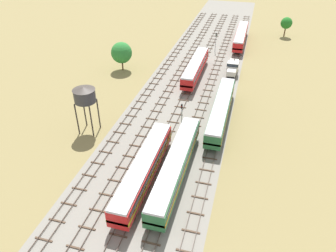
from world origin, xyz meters
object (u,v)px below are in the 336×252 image
Objects in this scene: passenger_coach_centre_right_farther at (241,36)px; signal_post_nearest at (182,114)px; diesel_railcar_centre_left_nearest at (144,168)px; passenger_coach_centre_right_mid at (221,109)px; diesel_railcar_centre_left_midfar at (195,67)px; signal_post_near at (216,40)px; passenger_coach_centre_near at (176,165)px; shunter_loco_centre_right_far at (233,67)px; water_tower at (84,95)px.

signal_post_nearest is at bearing -97.23° from passenger_coach_centre_right_farther.
diesel_railcar_centre_left_nearest is 14.92m from signal_post_nearest.
diesel_railcar_centre_left_nearest and passenger_coach_centre_right_mid have the same top height.
diesel_railcar_centre_left_midfar is 3.68× the size of signal_post_near.
passenger_coach_centre_near is at bearing -83.23° from diesel_railcar_centre_left_midfar.
passenger_coach_centre_right_mid is 8.32m from signal_post_nearest.
passenger_coach_centre_right_mid reaches higher than shunter_loco_centre_right_far.
water_tower is at bearing -164.50° from signal_post_nearest.
signal_post_nearest reaches higher than passenger_coach_centre_near.
diesel_railcar_centre_left_midfar is 18.84m from signal_post_near.
passenger_coach_centre_right_farther is (8.61, 65.61, 0.02)m from diesel_railcar_centre_left_nearest.
passenger_coach_centre_near is at bearing 25.04° from diesel_railcar_centre_left_nearest.
signal_post_near is at bearing 87.84° from diesel_railcar_centre_left_nearest.
signal_post_near is (-6.46, 14.67, 1.52)m from shunter_loco_centre_right_far.
diesel_railcar_centre_left_midfar is 0.93× the size of passenger_coach_centre_right_farther.
signal_post_near reaches higher than diesel_railcar_centre_left_nearest.
water_tower is 49.65m from signal_post_near.
signal_post_nearest is at bearing -141.39° from passenger_coach_centre_right_mid.
diesel_railcar_centre_left_nearest is at bearing -97.47° from passenger_coach_centre_right_farther.
diesel_railcar_centre_left_nearest is 3.60× the size of signal_post_nearest.
water_tower is (-14.13, -28.06, 4.80)m from diesel_railcar_centre_left_midfar.
signal_post_nearest is 1.02× the size of signal_post_near.
diesel_railcar_centre_left_nearest is at bearing -98.31° from signal_post_nearest.
diesel_railcar_centre_left_midfar is at bearing 63.28° from water_tower.
shunter_loco_centre_right_far is (8.61, 4.02, -0.59)m from diesel_railcar_centre_left_midfar.
passenger_coach_centre_near is 63.74m from passenger_coach_centre_right_farther.
passenger_coach_centre_near is 1.00× the size of passenger_coach_centre_right_farther.
passenger_coach_centre_near is 55.00m from signal_post_near.
passenger_coach_centre_near is 36.51m from diesel_railcar_centre_left_midfar.
passenger_coach_centre_near is 40.51m from shunter_loco_centre_right_far.
passenger_coach_centre_right_farther is (4.30, 63.60, 0.00)m from passenger_coach_centre_near.
shunter_loco_centre_right_far is 16.10m from signal_post_near.
signal_post_near is at bearing 113.75° from shunter_loco_centre_right_far.
diesel_railcar_centre_left_nearest is 3.68× the size of signal_post_near.
passenger_coach_centre_right_mid is 37.65m from signal_post_near.
diesel_railcar_centre_left_nearest is at bearing -35.87° from water_tower.
passenger_coach_centre_right_mid is at bearing 38.61° from signal_post_nearest.
passenger_coach_centre_right_mid is 20.30m from diesel_railcar_centre_left_midfar.
diesel_railcar_centre_left_midfar and passenger_coach_centre_right_farther have the same top height.
water_tower is at bearing -112.31° from passenger_coach_centre_right_farther.
diesel_railcar_centre_left_midfar is (-4.30, 36.26, -0.02)m from passenger_coach_centre_near.
signal_post_near is (16.28, 46.75, -3.87)m from water_tower.
shunter_loco_centre_right_far is at bearing 78.50° from diesel_railcar_centre_left_nearest.
passenger_coach_centre_right_mid and passenger_coach_centre_right_farther have the same top height.
passenger_coach_centre_right_mid and diesel_railcar_centre_left_midfar have the same top height.
passenger_coach_centre_right_mid is at bearing -90.00° from shunter_loco_centre_right_far.
signal_post_nearest is at bearing 81.69° from diesel_railcar_centre_left_nearest.
diesel_railcar_centre_left_midfar is (0.00, 38.27, 0.00)m from diesel_railcar_centre_left_nearest.
passenger_coach_centre_right_mid is 1.07× the size of diesel_railcar_centre_left_midfar.
signal_post_nearest is at bearing -90.00° from signal_post_near.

